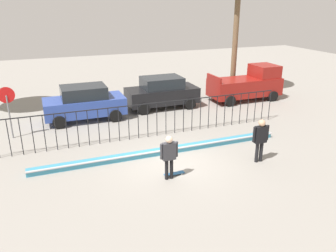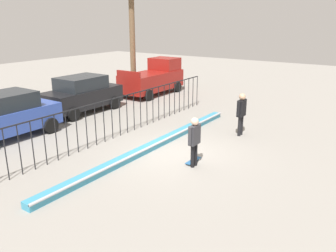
{
  "view_description": "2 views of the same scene",
  "coord_description": "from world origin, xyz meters",
  "px_view_note": "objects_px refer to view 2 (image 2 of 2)",
  "views": [
    {
      "loc": [
        -4.61,
        -11.44,
        6.22
      ],
      "look_at": [
        0.22,
        1.03,
        1.26
      ],
      "focal_mm": 36.35,
      "sensor_mm": 36.0,
      "label": 1
    },
    {
      "loc": [
        -10.01,
        -6.45,
        4.8
      ],
      "look_at": [
        -0.04,
        0.34,
        1.05
      ],
      "focal_mm": 37.3,
      "sensor_mm": 36.0,
      "label": 2
    }
  ],
  "objects_px": {
    "camera_operator": "(241,110)",
    "parked_car_black": "(82,94)",
    "parked_car_blue": "(5,116)",
    "skateboard": "(193,161)",
    "pickup_truck": "(154,78)",
    "skateboarder": "(194,138)"
  },
  "relations": [
    {
      "from": "camera_operator",
      "to": "parked_car_black",
      "type": "xyz_separation_m",
      "value": [
        -1.09,
        8.46,
        -0.12
      ]
    },
    {
      "from": "parked_car_blue",
      "to": "parked_car_black",
      "type": "xyz_separation_m",
      "value": [
        4.73,
        0.6,
        0.0
      ]
    },
    {
      "from": "skateboard",
      "to": "camera_operator",
      "type": "distance_m",
      "value": 3.8
    },
    {
      "from": "parked_car_black",
      "to": "pickup_truck",
      "type": "relative_size",
      "value": 0.91
    },
    {
      "from": "parked_car_blue",
      "to": "pickup_truck",
      "type": "distance_m",
      "value": 10.6
    },
    {
      "from": "camera_operator",
      "to": "parked_car_blue",
      "type": "xyz_separation_m",
      "value": [
        -5.82,
        7.85,
        -0.12
      ]
    },
    {
      "from": "parked_car_black",
      "to": "camera_operator",
      "type": "bearing_deg",
      "value": -84.83
    },
    {
      "from": "skateboarder",
      "to": "camera_operator",
      "type": "distance_m",
      "value": 3.94
    },
    {
      "from": "parked_car_blue",
      "to": "pickup_truck",
      "type": "relative_size",
      "value": 0.91
    },
    {
      "from": "skateboarder",
      "to": "skateboard",
      "type": "relative_size",
      "value": 2.13
    },
    {
      "from": "skateboarder",
      "to": "skateboard",
      "type": "distance_m",
      "value": 1.02
    },
    {
      "from": "skateboarder",
      "to": "parked_car_blue",
      "type": "distance_m",
      "value": 8.09
    },
    {
      "from": "parked_car_blue",
      "to": "parked_car_black",
      "type": "height_order",
      "value": "same"
    },
    {
      "from": "skateboarder",
      "to": "parked_car_blue",
      "type": "height_order",
      "value": "parked_car_blue"
    },
    {
      "from": "parked_car_blue",
      "to": "parked_car_black",
      "type": "bearing_deg",
      "value": 6.98
    },
    {
      "from": "skateboard",
      "to": "parked_car_blue",
      "type": "height_order",
      "value": "parked_car_blue"
    },
    {
      "from": "skateboarder",
      "to": "skateboard",
      "type": "height_order",
      "value": "skateboarder"
    },
    {
      "from": "skateboard",
      "to": "pickup_truck",
      "type": "xyz_separation_m",
      "value": [
        8.43,
        7.92,
        0.98
      ]
    },
    {
      "from": "skateboard",
      "to": "parked_car_black",
      "type": "height_order",
      "value": "parked_car_black"
    },
    {
      "from": "camera_operator",
      "to": "parked_car_blue",
      "type": "relative_size",
      "value": 0.42
    },
    {
      "from": "parked_car_black",
      "to": "pickup_truck",
      "type": "height_order",
      "value": "pickup_truck"
    },
    {
      "from": "skateboarder",
      "to": "pickup_truck",
      "type": "bearing_deg",
      "value": 50.61
    }
  ]
}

